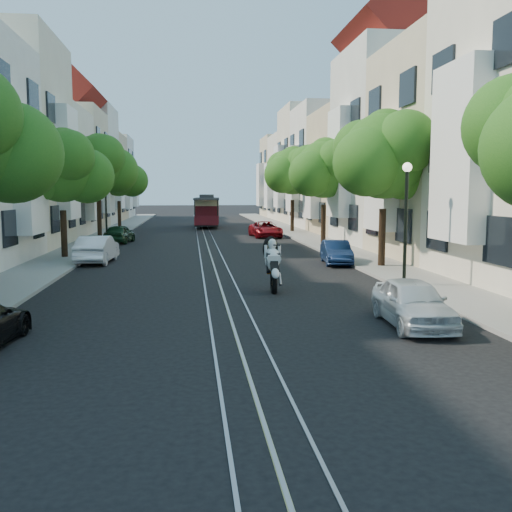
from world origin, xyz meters
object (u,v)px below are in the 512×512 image
object	(u,v)px
tree_e_b	(386,158)
sportbike_rider	(272,261)
parked_car_e_near	(413,302)
tree_w_d	(119,177)
lamp_west	(106,199)
tree_w_c	(99,165)
lamp_east	(406,205)
cable_car	(207,210)
tree_w_b	(63,169)
parked_car_w_mid	(97,249)
parked_car_e_mid	(336,252)
parked_car_w_far	(120,234)
tree_e_d	(293,172)
parked_car_e_far	(266,229)
tree_e_c	(325,171)

from	to	relation	value
tree_e_b	sportbike_rider	world-z (taller)	tree_e_b
parked_car_e_near	tree_w_d	bearing A→B (deg)	110.48
lamp_west	tree_w_c	bearing A→B (deg)	105.75
tree_w_c	tree_w_d	size ratio (longest dim) A/B	1.09
lamp_east	cable_car	distance (m)	35.05
tree_w_b	parked_car_w_mid	size ratio (longest dim) A/B	1.62
tree_w_c	parked_car_e_mid	distance (m)	19.74
parked_car_w_far	lamp_west	bearing A→B (deg)	53.10
tree_w_d	parked_car_e_near	distance (m)	39.41
cable_car	tree_w_d	bearing A→B (deg)	-158.59
lamp_east	parked_car_w_mid	distance (m)	14.48
tree_e_d	tree_w_d	world-z (taller)	tree_e_d
cable_car	parked_car_e_near	xyz separation A→B (m)	(3.90, -40.04, -1.06)
tree_e_d	tree_e_b	bearing A→B (deg)	-90.00
sportbike_rider	parked_car_e_mid	bearing A→B (deg)	62.36
parked_car_e_far	tree_e_b	bearing A→B (deg)	-85.14
tree_e_b	tree_w_d	world-z (taller)	tree_e_b
lamp_east	sportbike_rider	xyz separation A→B (m)	(-4.61, -0.06, -1.85)
parked_car_w_far	parked_car_e_mid	bearing A→B (deg)	140.21
tree_e_b	tree_w_c	world-z (taller)	tree_w_c
tree_w_d	parked_car_w_mid	world-z (taller)	tree_w_d
tree_w_c	lamp_west	distance (m)	3.81
lamp_east	parked_car_e_far	world-z (taller)	lamp_east
parked_car_e_near	parked_car_w_far	bearing A→B (deg)	115.80
lamp_west	sportbike_rider	world-z (taller)	lamp_west
tree_e_b	parked_car_e_mid	xyz separation A→B (m)	(-1.66, 1.61, -4.20)
tree_e_b	tree_w_d	xyz separation A→B (m)	(-14.40, 27.00, -0.13)
sportbike_rider	parked_car_w_mid	size ratio (longest dim) A/B	0.56
tree_e_c	tree_e_b	bearing A→B (deg)	-90.00
tree_e_c	lamp_east	size ratio (longest dim) A/B	1.57
lamp_west	tree_e_c	bearing A→B (deg)	-8.49
tree_e_c	lamp_west	distance (m)	13.82
tree_e_c	tree_w_c	distance (m)	15.25
tree_w_d	cable_car	distance (m)	8.58
tree_e_c	parked_car_w_far	world-z (taller)	tree_e_c
tree_w_b	parked_car_e_far	distance (m)	17.36
tree_w_b	lamp_east	xyz separation A→B (m)	(13.44, -9.98, -1.55)
lamp_west	parked_car_e_mid	world-z (taller)	lamp_west
tree_w_c	parked_car_w_far	world-z (taller)	tree_w_c
lamp_west	parked_car_w_mid	xyz separation A→B (m)	(0.94, -9.70, -2.21)
parked_car_e_near	parked_car_e_far	distance (m)	27.87
cable_car	parked_car_w_far	bearing A→B (deg)	-108.26
tree_e_c	lamp_east	bearing A→B (deg)	-93.44
lamp_east	parked_car_w_far	bearing A→B (deg)	122.45
tree_w_d	parked_car_e_mid	xyz separation A→B (m)	(12.74, -25.39, -4.06)
sportbike_rider	tree_w_c	bearing A→B (deg)	115.58
parked_car_e_near	parked_car_e_mid	size ratio (longest dim) A/B	1.06
tree_w_b	parked_car_e_far	size ratio (longest dim) A/B	1.51
tree_e_d	tree_w_c	distance (m)	15.60
tree_w_c	parked_car_e_far	xyz separation A→B (m)	(11.54, 1.39, -4.49)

